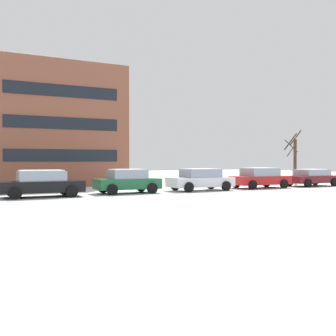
# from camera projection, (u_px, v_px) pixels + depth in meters

# --- Properties ---
(parked_car_black) EXTENTS (4.50, 2.18, 1.49)m
(parked_car_black) POSITION_uv_depth(u_px,v_px,m) (41.00, 183.00, 22.52)
(parked_car_black) COLOR black
(parked_car_black) RESTS_ON ground
(parked_car_green) EXTENTS (3.94, 2.03, 1.48)m
(parked_car_green) POSITION_uv_depth(u_px,v_px,m) (127.00, 181.00, 25.10)
(parked_car_green) COLOR #1E6038
(parked_car_green) RESTS_ON ground
(parked_car_white) EXTENTS (4.39, 2.15, 1.47)m
(parked_car_white) POSITION_uv_depth(u_px,v_px,m) (200.00, 179.00, 27.35)
(parked_car_white) COLOR white
(parked_car_white) RESTS_ON ground
(parked_car_red) EXTENTS (4.38, 2.21, 1.49)m
(parked_car_red) POSITION_uv_depth(u_px,v_px,m) (260.00, 178.00, 29.84)
(parked_car_red) COLOR red
(parked_car_red) RESTS_ON ground
(parked_car_maroon) EXTENTS (4.26, 2.23, 1.33)m
(parked_car_maroon) POSITION_uv_depth(u_px,v_px,m) (312.00, 177.00, 32.20)
(parked_car_maroon) COLOR maroon
(parked_car_maroon) RESTS_ON ground
(tree_far_left) EXTENTS (1.52, 1.52, 4.69)m
(tree_far_left) POSITION_uv_depth(u_px,v_px,m) (295.00, 158.00, 35.95)
(tree_far_left) COLOR #423326
(tree_far_left) RESTS_ON ground
(building_far_right) EXTENTS (10.44, 11.34, 9.60)m
(building_far_right) POSITION_uv_depth(u_px,v_px,m) (48.00, 128.00, 35.24)
(building_far_right) COLOR brown
(building_far_right) RESTS_ON ground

